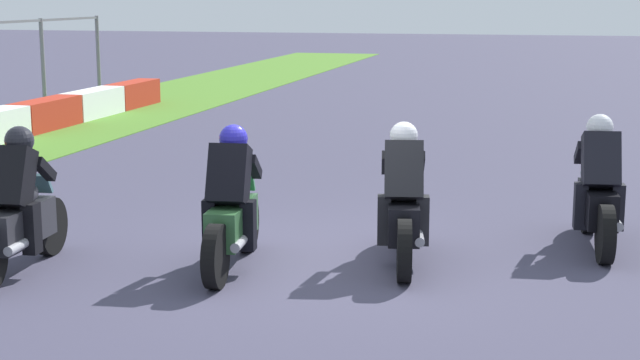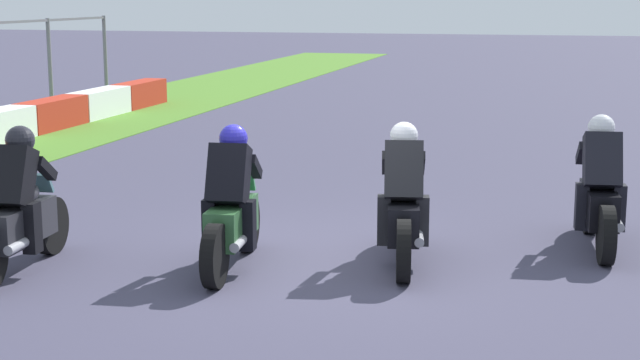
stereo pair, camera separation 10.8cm
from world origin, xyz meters
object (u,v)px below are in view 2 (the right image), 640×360
at_px(rider_lane_d, 19,213).
at_px(rider_lane_a, 599,194).
at_px(rider_lane_b, 403,206).
at_px(rider_lane_c, 232,210).

bearing_deg(rider_lane_d, rider_lane_a, -71.05).
height_order(rider_lane_b, rider_lane_c, same).
bearing_deg(rider_lane_a, rider_lane_c, 110.25).
xyz_separation_m(rider_lane_b, rider_lane_c, (-0.64, 1.69, 0.00)).
distance_m(rider_lane_a, rider_lane_b, 2.35).
distance_m(rider_lane_b, rider_lane_c, 1.81).
xyz_separation_m(rider_lane_c, rider_lane_d, (-0.65, 2.09, 0.00)).
distance_m(rider_lane_a, rider_lane_c, 4.15).
distance_m(rider_lane_a, rider_lane_d, 6.32).
height_order(rider_lane_a, rider_lane_d, same).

